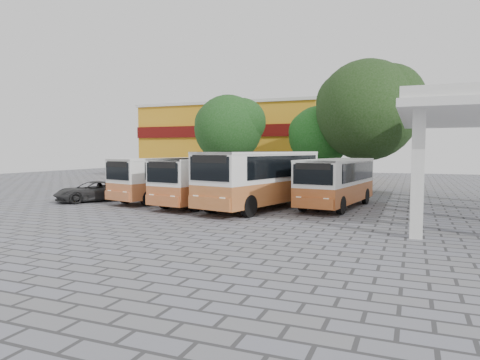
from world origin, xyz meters
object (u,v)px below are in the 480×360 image
at_px(bus_centre_right, 260,176).
at_px(bus_far_right, 337,180).
at_px(parked_car, 92,191).
at_px(bus_far_left, 167,176).
at_px(bus_centre_left, 207,178).

height_order(bus_centre_right, bus_far_right, bus_centre_right).
xyz_separation_m(bus_centre_right, parked_car, (-11.09, -0.68, -1.20)).
height_order(bus_far_right, parked_car, bus_far_right).
xyz_separation_m(bus_far_left, bus_far_right, (10.56, 0.90, 0.01)).
xyz_separation_m(bus_far_left, parked_car, (-4.32, -1.95, -0.95)).
bearing_deg(bus_far_left, bus_far_right, 20.40).
height_order(bus_far_left, bus_centre_right, bus_centre_right).
bearing_deg(bus_centre_right, bus_centre_left, -170.94).
distance_m(bus_centre_right, parked_car, 11.17).
bearing_deg(bus_centre_left, bus_centre_right, 5.07).
bearing_deg(bus_centre_left, bus_far_right, 24.52).
bearing_deg(bus_far_left, bus_centre_right, 4.94).
relative_size(bus_centre_right, parked_car, 2.03).
relative_size(bus_far_left, bus_far_right, 1.02).
height_order(bus_centre_right, parked_car, bus_centre_right).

